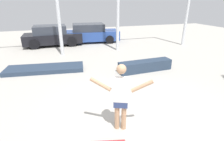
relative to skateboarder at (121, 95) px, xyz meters
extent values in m
plane|color=#B2ADA3|center=(0.69, 0.45, -0.98)|extent=(36.00, 36.00, 0.00)
cylinder|color=tan|center=(-0.08, 0.03, -0.57)|extent=(0.12, 0.12, 0.83)
cylinder|color=tan|center=(0.08, -0.03, -0.57)|extent=(0.12, 0.12, 0.83)
cube|color=navy|center=(0.00, 0.00, -0.23)|extent=(0.39, 0.31, 0.18)
cube|color=silver|center=(0.00, 0.00, 0.14)|extent=(0.45, 0.35, 0.60)
sphere|color=tan|center=(0.00, 0.00, 0.66)|extent=(0.23, 0.23, 0.23)
cylinder|color=tan|center=(-0.45, 0.19, 0.26)|extent=(0.52, 0.29, 0.36)
cylinder|color=tan|center=(0.45, -0.19, 0.26)|extent=(0.52, 0.29, 0.36)
cylinder|color=silver|center=(-0.18, -0.46, -0.96)|extent=(0.06, 0.04, 0.05)
cube|color=#28384C|center=(2.49, 3.44, -0.74)|extent=(2.58, 0.66, 0.49)
cube|color=#28384C|center=(-2.01, 4.86, -0.89)|extent=(3.65, 1.51, 0.19)
cube|color=black|center=(-1.59, 10.17, -0.45)|extent=(4.07, 1.83, 0.68)
cube|color=#2D333D|center=(-1.75, 10.17, 0.18)|extent=(2.25, 1.67, 0.58)
cylinder|color=black|center=(-0.35, 11.06, -0.64)|extent=(0.69, 0.23, 0.69)
cylinder|color=black|center=(-0.33, 9.31, -0.64)|extent=(0.69, 0.23, 0.69)
cylinder|color=black|center=(-2.86, 11.03, -0.64)|extent=(0.69, 0.23, 0.69)
cylinder|color=black|center=(-2.84, 9.28, -0.64)|extent=(0.69, 0.23, 0.69)
cube|color=#284793|center=(1.29, 10.43, -0.45)|extent=(4.51, 2.21, 0.72)
cube|color=#2D333D|center=(1.12, 10.45, 0.18)|extent=(2.54, 1.88, 0.55)
cylinder|color=black|center=(2.72, 11.18, -0.67)|extent=(0.64, 0.28, 0.63)
cylinder|color=black|center=(2.55, 9.42, -0.67)|extent=(0.64, 0.28, 0.63)
cylinder|color=black|center=(0.03, 11.44, -0.67)|extent=(0.64, 0.28, 0.63)
cylinder|color=black|center=(-0.14, 9.68, -0.67)|extent=(0.64, 0.28, 0.63)
camera|label=1|loc=(-1.30, -3.43, 2.08)|focal=28.00mm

